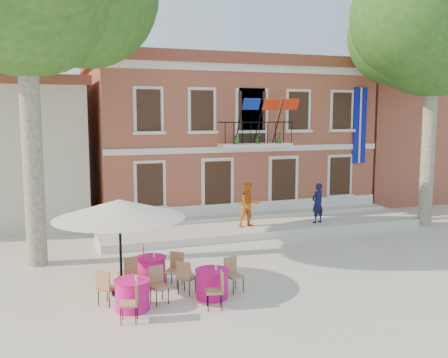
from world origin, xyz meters
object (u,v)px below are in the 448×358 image
(patio_umbrella, at_px, (119,209))
(pedestrian_navy, at_px, (318,203))
(cafe_table_0, at_px, (151,269))
(plane_tree_east, at_px, (434,28))
(cafe_table_1, at_px, (212,282))
(pedestrian_orange, at_px, (249,205))
(cafe_table_2, at_px, (132,293))

(patio_umbrella, height_order, pedestrian_navy, patio_umbrella)
(cafe_table_0, bearing_deg, patio_umbrella, -147.25)
(plane_tree_east, relative_size, cafe_table_1, 6.23)
(pedestrian_orange, relative_size, cafe_table_1, 0.99)
(pedestrian_orange, bearing_deg, cafe_table_1, -123.96)
(pedestrian_navy, distance_m, pedestrian_orange, 3.02)
(patio_umbrella, relative_size, cafe_table_0, 1.89)
(plane_tree_east, relative_size, cafe_table_0, 6.15)
(plane_tree_east, distance_m, cafe_table_0, 15.49)
(pedestrian_navy, relative_size, pedestrian_orange, 0.93)
(patio_umbrella, xyz_separation_m, cafe_table_0, (0.91, 0.59, -1.90))
(cafe_table_0, bearing_deg, pedestrian_orange, 42.87)
(cafe_table_0, relative_size, cafe_table_2, 1.02)
(cafe_table_0, distance_m, cafe_table_1, 2.14)
(patio_umbrella, height_order, pedestrian_orange, patio_umbrella)
(cafe_table_0, distance_m, cafe_table_2, 2.00)
(pedestrian_orange, bearing_deg, plane_tree_east, -11.78)
(patio_umbrella, relative_size, cafe_table_2, 1.93)
(patio_umbrella, bearing_deg, cafe_table_1, -26.71)
(patio_umbrella, height_order, cafe_table_0, patio_umbrella)
(cafe_table_0, xyz_separation_m, cafe_table_1, (1.30, -1.70, 0.00))
(plane_tree_east, distance_m, cafe_table_1, 14.93)
(plane_tree_east, distance_m, pedestrian_orange, 10.72)
(patio_umbrella, xyz_separation_m, pedestrian_orange, (5.85, 5.17, -1.13))
(patio_umbrella, bearing_deg, cafe_table_2, -85.62)
(cafe_table_1, bearing_deg, cafe_table_2, -176.78)
(cafe_table_2, bearing_deg, plane_tree_east, 21.29)
(pedestrian_navy, relative_size, cafe_table_2, 0.93)
(pedestrian_orange, distance_m, cafe_table_1, 7.30)
(pedestrian_orange, relative_size, cafe_table_2, 1.00)
(cafe_table_0, bearing_deg, cafe_table_1, -52.63)
(cafe_table_2, bearing_deg, cafe_table_0, 65.77)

